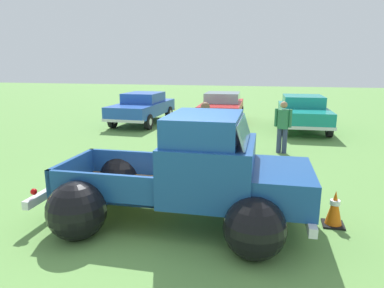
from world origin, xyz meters
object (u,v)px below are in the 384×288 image
object	(u,v)px
show_car_1	(222,107)
spectator_2	(283,124)
show_car_2	(303,111)
lane_cone_0	(335,208)
vintage_pickup_truck	(195,181)
spectator_0	(205,131)
show_car_0	(143,107)

from	to	relation	value
show_car_1	spectator_2	world-z (taller)	spectator_2
show_car_2	lane_cone_0	xyz separation A→B (m)	(-0.07, -9.29, -0.47)
spectator_2	lane_cone_0	xyz separation A→B (m)	(0.82, -4.92, -0.61)
spectator_2	lane_cone_0	distance (m)	5.02
spectator_2	lane_cone_0	bearing A→B (deg)	-157.75
vintage_pickup_truck	spectator_2	size ratio (longest dim) A/B	2.89
show_car_1	lane_cone_0	xyz separation A→B (m)	(3.51, -10.10, -0.47)
spectator_2	vintage_pickup_truck	bearing A→B (deg)	176.67
show_car_2	spectator_2	world-z (taller)	spectator_2
show_car_2	spectator_0	size ratio (longest dim) A/B	2.58
show_car_0	spectator_0	size ratio (longest dim) A/B	2.50
show_car_1	spectator_2	size ratio (longest dim) A/B	2.65
vintage_pickup_truck	show_car_1	world-z (taller)	vintage_pickup_truck
show_car_1	show_car_2	world-z (taller)	same
spectator_2	lane_cone_0	size ratio (longest dim) A/B	2.57
vintage_pickup_truck	show_car_2	size ratio (longest dim) A/B	1.02
show_car_2	spectator_2	distance (m)	4.47
show_car_0	vintage_pickup_truck	bearing A→B (deg)	27.06
show_car_2	spectator_2	bearing A→B (deg)	-13.84
show_car_1	spectator_0	world-z (taller)	spectator_0
lane_cone_0	show_car_0	bearing A→B (deg)	127.94
show_car_2	lane_cone_0	size ratio (longest dim) A/B	7.28
show_car_1	spectator_2	xyz separation A→B (m)	(2.69, -5.18, 0.14)
show_car_0	lane_cone_0	size ratio (longest dim) A/B	7.06
vintage_pickup_truck	show_car_0	world-z (taller)	vintage_pickup_truck
vintage_pickup_truck	show_car_1	xyz separation A→B (m)	(-1.15, 10.51, 0.02)
spectator_2	show_car_2	bearing A→B (deg)	1.25
vintage_pickup_truck	show_car_2	world-z (taller)	vintage_pickup_truck
vintage_pickup_truck	spectator_0	bearing A→B (deg)	96.86
show_car_2	spectator_0	world-z (taller)	spectator_0
show_car_1	show_car_2	bearing A→B (deg)	74.47
show_car_0	show_car_1	bearing A→B (deg)	105.37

